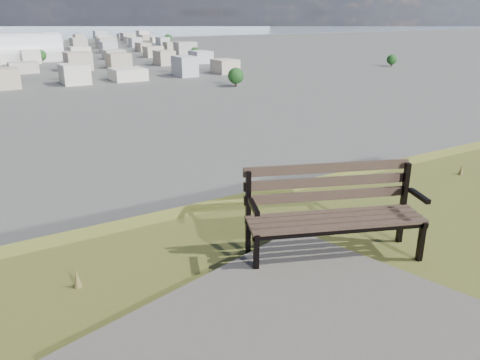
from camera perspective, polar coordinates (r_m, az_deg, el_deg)
park_bench at (r=5.20m, az=11.21°, el=-3.26°), size 1.99×1.25×0.99m
arena at (r=314.73m, az=-25.67°, el=13.76°), size 51.16×22.16×21.48m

